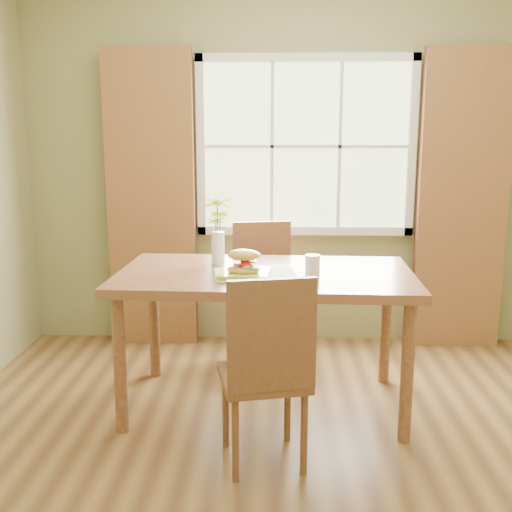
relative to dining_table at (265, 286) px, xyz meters
The scene contains 12 objects.
room 0.97m from the dining_table, 68.09° to the right, with size 4.24×3.84×2.74m.
window 1.43m from the dining_table, 76.55° to the left, with size 1.62×0.06×1.32m.
curtain_left 1.44m from the dining_table, 128.77° to the left, with size 0.65×0.08×2.20m, color #5F2416.
curtain_right 1.83m from the dining_table, 37.11° to the left, with size 0.65×0.08×2.20m, color #5F2416.
dining_table is the anchor object (origin of this frame).
chair_near 0.73m from the dining_table, 88.51° to the right, with size 0.48×0.48×0.97m.
chair_far 0.73m from the dining_table, 91.35° to the left, with size 0.48×0.48×0.99m.
placemat 0.14m from the dining_table, 121.17° to the right, with size 0.45×0.33×0.01m, color beige.
plate 0.20m from the dining_table, 132.72° to the right, with size 0.27×0.27×0.01m, color #C4E338.
croissant_sandwich 0.26m from the dining_table, 126.62° to the right, with size 0.20×0.15×0.14m.
water_glass 0.32m from the dining_table, 25.60° to the right, with size 0.08×0.08×0.12m.
flower_vase 0.48m from the dining_table, 147.12° to the left, with size 0.16×0.16×0.41m.
Camera 1 is at (-0.23, -2.64, 1.59)m, focal length 42.00 mm.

